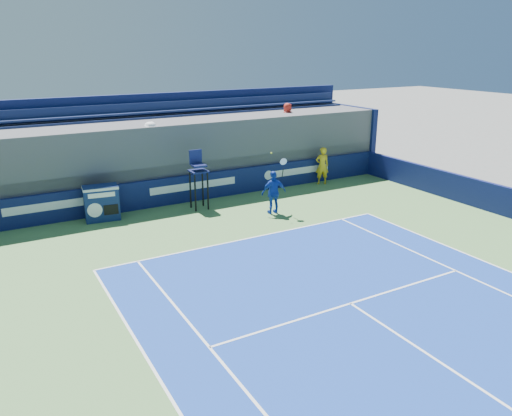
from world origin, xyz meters
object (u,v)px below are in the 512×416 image
ball_person (322,166)px  match_clock (101,202)px  umpire_chair (198,173)px  tennis_player (274,192)px

ball_person → match_clock: (-10.75, -0.11, -0.19)m
umpire_chair → ball_person: bearing=5.3°
ball_person → tennis_player: bearing=49.4°
match_clock → ball_person: bearing=0.6°
ball_person → match_clock: 10.76m
ball_person → umpire_chair: umpire_chair is taller
match_clock → tennis_player: bearing=-22.9°
match_clock → umpire_chair: 4.01m
ball_person → umpire_chair: size_ratio=0.75×
match_clock → umpire_chair: (3.89, -0.52, 0.79)m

